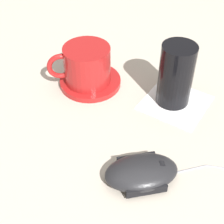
{
  "coord_description": "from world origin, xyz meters",
  "views": [
    {
      "loc": [
        -0.43,
        -0.2,
        0.43
      ],
      "look_at": [
        -0.03,
        -0.03,
        0.03
      ],
      "focal_mm": 55.0,
      "sensor_mm": 36.0,
      "label": 1
    }
  ],
  "objects_px": {
    "coffee_cup": "(86,65)",
    "computer_mouse": "(141,172)",
    "saucer": "(90,82)",
    "drinking_glass": "(176,75)"
  },
  "relations": [
    {
      "from": "coffee_cup",
      "to": "drinking_glass",
      "type": "height_order",
      "value": "drinking_glass"
    },
    {
      "from": "saucer",
      "to": "drinking_glass",
      "type": "relative_size",
      "value": 1.04
    },
    {
      "from": "saucer",
      "to": "drinking_glass",
      "type": "xyz_separation_m",
      "value": [
        0.01,
        -0.17,
        0.06
      ]
    },
    {
      "from": "saucer",
      "to": "drinking_glass",
      "type": "bearing_deg",
      "value": -85.29
    },
    {
      "from": "coffee_cup",
      "to": "computer_mouse",
      "type": "bearing_deg",
      "value": -134.65
    },
    {
      "from": "computer_mouse",
      "to": "drinking_glass",
      "type": "bearing_deg",
      "value": 2.12
    },
    {
      "from": "coffee_cup",
      "to": "computer_mouse",
      "type": "xyz_separation_m",
      "value": [
        -0.18,
        -0.18,
        -0.03
      ]
    },
    {
      "from": "coffee_cup",
      "to": "drinking_glass",
      "type": "xyz_separation_m",
      "value": [
        0.02,
        -0.17,
        0.01
      ]
    },
    {
      "from": "computer_mouse",
      "to": "saucer",
      "type": "bearing_deg",
      "value": 43.78
    },
    {
      "from": "drinking_glass",
      "to": "coffee_cup",
      "type": "bearing_deg",
      "value": 96.22
    }
  ]
}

